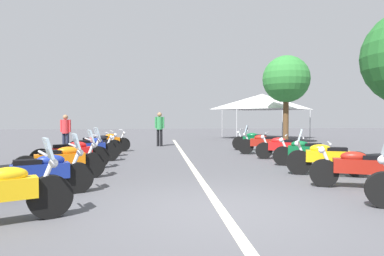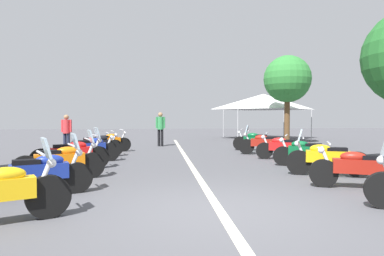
{
  "view_description": "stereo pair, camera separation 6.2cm",
  "coord_description": "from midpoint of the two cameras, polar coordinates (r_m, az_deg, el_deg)",
  "views": [
    {
      "loc": [
        -5.3,
        1.02,
        1.51
      ],
      "look_at": [
        4.79,
        0.0,
        1.2
      ],
      "focal_mm": 31.18,
      "sensor_mm": 36.0,
      "label": 1
    },
    {
      "loc": [
        -5.3,
        0.95,
        1.51
      ],
      "look_at": [
        4.79,
        0.0,
        1.2
      ],
      "focal_mm": 31.18,
      "sensor_mm": 36.0,
      "label": 2
    }
  ],
  "objects": [
    {
      "name": "motorcycle_left_row_1",
      "position": [
        7.02,
        -24.14,
        -6.99
      ],
      "size": [
        1.0,
        1.86,
        1.2
      ],
      "rotation": [
        0.0,
        0.0,
        -1.15
      ],
      "color": "black",
      "rests_on": "ground_plane"
    },
    {
      "name": "event_tent",
      "position": [
        24.35,
        12.21,
        4.42
      ],
      "size": [
        5.4,
        5.4,
        3.2
      ],
      "color": "white",
      "rests_on": "ground_plane"
    },
    {
      "name": "motorcycle_right_row_4",
      "position": [
        12.42,
        15.56,
        -3.2
      ],
      "size": [
        1.05,
        1.88,
        0.98
      ],
      "rotation": [
        0.0,
        0.0,
        1.12
      ],
      "color": "black",
      "rests_on": "ground_plane"
    },
    {
      "name": "motorcycle_left_row_6",
      "position": [
        15.07,
        -14.06,
        -2.3
      ],
      "size": [
        0.91,
        1.99,
        0.99
      ],
      "rotation": [
        0.0,
        0.0,
        -1.23
      ],
      "color": "black",
      "rests_on": "ground_plane"
    },
    {
      "name": "motorcycle_left_row_4",
      "position": [
        11.91,
        -16.82,
        -3.37
      ],
      "size": [
        0.79,
        1.97,
        1.0
      ],
      "rotation": [
        0.0,
        0.0,
        -1.3
      ],
      "color": "black",
      "rests_on": "ground_plane"
    },
    {
      "name": "ground_plane",
      "position": [
        5.6,
        5.08,
        -13.87
      ],
      "size": [
        80.0,
        80.0,
        0.0
      ],
      "primitive_type": "plane",
      "color": "#4C4C51"
    },
    {
      "name": "motorcycle_left_row_2",
      "position": [
        8.64,
        -21.27,
        -5.28
      ],
      "size": [
        1.01,
        2.02,
        1.21
      ],
      "rotation": [
        0.0,
        0.0,
        -1.18
      ],
      "color": "black",
      "rests_on": "ground_plane"
    },
    {
      "name": "motorcycle_right_row_1",
      "position": [
        7.93,
        27.19,
        -6.12
      ],
      "size": [
        1.05,
        2.02,
        0.98
      ],
      "rotation": [
        0.0,
        0.0,
        1.16
      ],
      "color": "black",
      "rests_on": "ground_plane"
    },
    {
      "name": "motorcycle_right_row_2",
      "position": [
        9.33,
        22.18,
        -4.75
      ],
      "size": [
        1.0,
        1.96,
        1.22
      ],
      "rotation": [
        0.0,
        0.0,
        1.18
      ],
      "color": "black",
      "rests_on": "ground_plane"
    },
    {
      "name": "roadside_tree_0",
      "position": [
        20.27,
        16.08,
        7.97
      ],
      "size": [
        2.71,
        2.71,
        5.11
      ],
      "color": "brown",
      "rests_on": "ground_plane"
    },
    {
      "name": "bystander_0",
      "position": [
        15.83,
        -20.57,
        -0.32
      ],
      "size": [
        0.32,
        0.5,
        1.64
      ],
      "rotation": [
        0.0,
        0.0,
        5.93
      ],
      "color": "#1E2338",
      "rests_on": "ground_plane"
    },
    {
      "name": "bystander_1",
      "position": [
        17.67,
        -5.32,
        0.31
      ],
      "size": [
        0.32,
        0.5,
        1.79
      ],
      "rotation": [
        0.0,
        0.0,
        2.76
      ],
      "color": "black",
      "rests_on": "ground_plane"
    },
    {
      "name": "motorcycle_left_row_5",
      "position": [
        13.35,
        -15.89,
        -2.8
      ],
      "size": [
        0.82,
        2.03,
        1.01
      ],
      "rotation": [
        0.0,
        0.0,
        -1.3
      ],
      "color": "black",
      "rests_on": "ground_plane"
    },
    {
      "name": "motorcycle_right_row_5",
      "position": [
        13.89,
        12.48,
        -2.58
      ],
      "size": [
        1.02,
        2.08,
        1.21
      ],
      "rotation": [
        0.0,
        0.0,
        1.19
      ],
      "color": "black",
      "rests_on": "ground_plane"
    },
    {
      "name": "traffic_cone_0",
      "position": [
        13.11,
        19.54,
        -3.66
      ],
      "size": [
        0.36,
        0.36,
        0.61
      ],
      "color": "orange",
      "rests_on": "ground_plane"
    },
    {
      "name": "motorcycle_left_row_3",
      "position": [
        10.14,
        -19.68,
        -4.18
      ],
      "size": [
        1.11,
        2.05,
        1.22
      ],
      "rotation": [
        0.0,
        0.0,
        -1.13
      ],
      "color": "black",
      "rests_on": "ground_plane"
    },
    {
      "name": "motorcycle_right_row_6",
      "position": [
        15.49,
        11.04,
        -2.15
      ],
      "size": [
        1.05,
        2.04,
        1.0
      ],
      "rotation": [
        0.0,
        0.0,
        1.16
      ],
      "color": "black",
      "rests_on": "ground_plane"
    },
    {
      "name": "motorcycle_right_row_3",
      "position": [
        10.88,
        18.95,
        -3.93
      ],
      "size": [
        1.03,
        1.84,
        0.98
      ],
      "rotation": [
        0.0,
        0.0,
        1.13
      ],
      "color": "black",
      "rests_on": "ground_plane"
    },
    {
      "name": "lane_centre_stripe",
      "position": [
        10.83,
        -0.13,
        -6.22
      ],
      "size": [
        23.47,
        0.16,
        0.01
      ],
      "primitive_type": "cube",
      "color": "beige",
      "rests_on": "ground_plane"
    }
  ]
}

